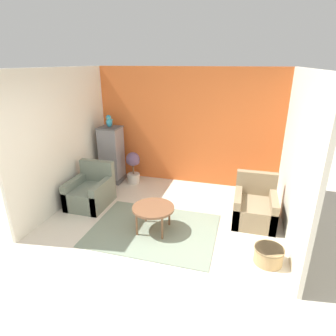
{
  "coord_description": "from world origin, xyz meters",
  "views": [
    {
      "loc": [
        1.27,
        -2.95,
        2.71
      ],
      "look_at": [
        0.0,
        1.59,
        0.92
      ],
      "focal_mm": 30.0,
      "sensor_mm": 36.0,
      "label": 1
    }
  ],
  "objects": [
    {
      "name": "wall_back_accent",
      "position": [
        0.0,
        3.2,
        1.31
      ],
      "size": [
        4.26,
        0.06,
        2.62
      ],
      "color": "orange",
      "rests_on": "ground_plane"
    },
    {
      "name": "armchair_right",
      "position": [
        1.57,
        1.75,
        0.26
      ],
      "size": [
        0.72,
        0.86,
        0.82
      ],
      "color": "#8E7A5B",
      "rests_on": "ground_plane"
    },
    {
      "name": "wall_right",
      "position": [
        2.1,
        1.59,
        1.31
      ],
      "size": [
        0.06,
        3.17,
        2.62
      ],
      "color": "silver",
      "rests_on": "ground_plane"
    },
    {
      "name": "potted_plant",
      "position": [
        -1.18,
        2.75,
        0.44
      ],
      "size": [
        0.35,
        0.32,
        0.75
      ],
      "color": "beige",
      "rests_on": "ground_plane"
    },
    {
      "name": "parrot",
      "position": [
        -1.69,
        2.73,
        1.45
      ],
      "size": [
        0.13,
        0.24,
        0.28
      ],
      "color": "teal",
      "rests_on": "birdcage"
    },
    {
      "name": "wall_left",
      "position": [
        -2.1,
        1.59,
        1.31
      ],
      "size": [
        0.06,
        3.17,
        2.62
      ],
      "color": "silver",
      "rests_on": "ground_plane"
    },
    {
      "name": "armchair_left",
      "position": [
        -1.59,
        1.51,
        0.26
      ],
      "size": [
        0.72,
        0.86,
        0.82
      ],
      "color": "slate",
      "rests_on": "ground_plane"
    },
    {
      "name": "ground_plane",
      "position": [
        0.0,
        0.0,
        0.0
      ],
      "size": [
        20.0,
        20.0,
        0.0
      ],
      "primitive_type": "plane",
      "color": "beige",
      "rests_on": "ground"
    },
    {
      "name": "wicker_basket",
      "position": [
        1.77,
        0.61,
        0.13
      ],
      "size": [
        0.42,
        0.42,
        0.24
      ],
      "color": "tan",
      "rests_on": "ground_plane"
    },
    {
      "name": "area_rug",
      "position": [
        -0.08,
        0.95,
        0.01
      ],
      "size": [
        2.11,
        1.58,
        0.01
      ],
      "color": "gray",
      "rests_on": "ground_plane"
    },
    {
      "name": "birdcage",
      "position": [
        -1.69,
        2.73,
        0.65
      ],
      "size": [
        0.48,
        0.48,
        1.32
      ],
      "color": "#555559",
      "rests_on": "ground_plane"
    },
    {
      "name": "coffee_table",
      "position": [
        -0.08,
        0.95,
        0.41
      ],
      "size": [
        0.71,
        0.71,
        0.45
      ],
      "color": "brown",
      "rests_on": "ground_plane"
    }
  ]
}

